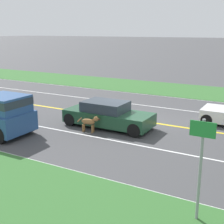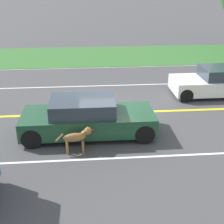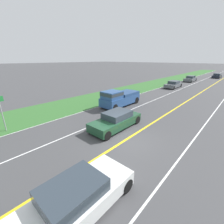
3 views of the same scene
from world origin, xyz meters
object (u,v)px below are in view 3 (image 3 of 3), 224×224
Objects in this scene: oncoming_car at (77,198)px; street_sign at (1,110)px; car_trailing_far at (217,76)px; car_trailing_mid at (190,79)px; ego_car at (116,120)px; car_trailing_near at (173,84)px; pickup_truck at (119,98)px; dog at (108,117)px.

oncoming_car is 1.61× the size of street_sign.
car_trailing_far is 51.33m from oncoming_car.
car_trailing_mid is 1.02× the size of car_trailing_far.
ego_car reaches higher than car_trailing_near.
pickup_truck is 1.16× the size of car_trailing_far.
car_trailing_mid is 38.31m from street_sign.
dog is 8.17m from oncoming_car.
car_trailing_far is at bearing -96.85° from street_sign.
car_trailing_near is 1.00× the size of car_trailing_mid.
car_trailing_near is at bearing 81.72° from car_trailing_far.
car_trailing_mid is at bearing -89.56° from car_trailing_near.
pickup_truck is 1.14× the size of car_trailing_mid.
car_trailing_far is at bearing -90.19° from ego_car.
street_sign is at bearing 46.24° from dog.
dog is at bearing -126.36° from street_sign.
pickup_truck is at bearing 122.83° from oncoming_car.
dog is 8.15m from street_sign.
dog is 0.45× the size of street_sign.
dog is 0.28× the size of oncoming_car.
ego_car is 1.00× the size of car_trailing_mid.
dog is 31.79m from car_trailing_mid.
street_sign reaches higher than car_trailing_mid.
dog is at bearing 88.26° from car_trailing_far.
car_trailing_mid reaches higher than ego_car.
car_trailing_near reaches higher than dog.
car_trailing_far is 51.45m from street_sign.
oncoming_car is at bearing 118.28° from dog.
pickup_truck reaches higher than car_trailing_near.
pickup_truck reaches higher than ego_car.
car_trailing_mid is at bearing -93.38° from dog.
car_trailing_mid is 1.03× the size of oncoming_car.
street_sign is (2.55, 38.21, 1.10)m from car_trailing_mid.
pickup_truck is (3.60, -4.77, 0.35)m from ego_car.
pickup_truck is 1.17× the size of oncoming_car.
pickup_truck reaches higher than dog.
pickup_truck is (2.39, -4.45, 0.45)m from dog.
car_trailing_mid is at bearing -83.88° from ego_car.
pickup_truck reaches higher than oncoming_car.
car_trailing_mid is 1.66× the size of street_sign.
ego_car is 21.14m from car_trailing_near.
car_trailing_mid is at bearing -90.34° from pickup_truck.
pickup_truck reaches higher than car_trailing_mid.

